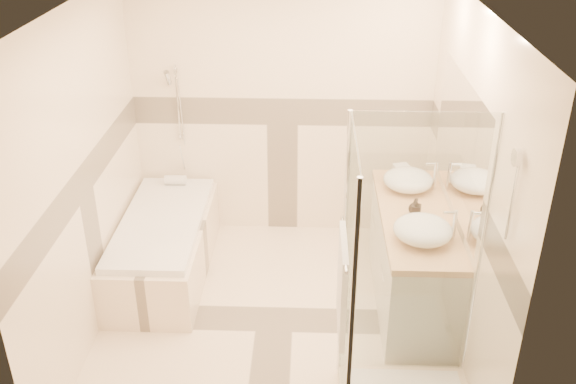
{
  "coord_description": "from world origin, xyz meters",
  "views": [
    {
      "loc": [
        0.26,
        -4.19,
        3.35
      ],
      "look_at": [
        0.1,
        0.25,
        1.05
      ],
      "focal_mm": 40.0,
      "sensor_mm": 36.0,
      "label": 1
    }
  ],
  "objects_px": {
    "bathtub": "(164,243)",
    "vanity": "(412,258)",
    "amenity_bottle_b": "(415,206)",
    "vessel_sink_far": "(423,230)",
    "shower_enclosure": "(394,355)",
    "amenity_bottle_a": "(416,208)",
    "vessel_sink_near": "(408,180)"
  },
  "relations": [
    {
      "from": "shower_enclosure",
      "to": "bathtub",
      "type": "bearing_deg",
      "value": 138.9
    },
    {
      "from": "vessel_sink_near",
      "to": "amenity_bottle_b",
      "type": "relative_size",
      "value": 3.19
    },
    {
      "from": "bathtub",
      "to": "amenity_bottle_a",
      "type": "height_order",
      "value": "amenity_bottle_a"
    },
    {
      "from": "vanity",
      "to": "shower_enclosure",
      "type": "relative_size",
      "value": 0.79
    },
    {
      "from": "vessel_sink_near",
      "to": "vessel_sink_far",
      "type": "xyz_separation_m",
      "value": [
        0.0,
        -0.84,
        0.0
      ]
    },
    {
      "from": "vanity",
      "to": "shower_enclosure",
      "type": "distance_m",
      "value": 1.31
    },
    {
      "from": "shower_enclosure",
      "to": "amenity_bottle_b",
      "type": "bearing_deg",
      "value": 77.86
    },
    {
      "from": "vessel_sink_far",
      "to": "amenity_bottle_a",
      "type": "height_order",
      "value": "vessel_sink_far"
    },
    {
      "from": "vanity",
      "to": "amenity_bottle_a",
      "type": "relative_size",
      "value": 10.09
    },
    {
      "from": "bathtub",
      "to": "amenity_bottle_a",
      "type": "xyz_separation_m",
      "value": [
        2.13,
        -0.41,
        0.62
      ]
    },
    {
      "from": "vessel_sink_near",
      "to": "amenity_bottle_b",
      "type": "xyz_separation_m",
      "value": [
        0.0,
        -0.44,
        -0.02
      ]
    },
    {
      "from": "shower_enclosure",
      "to": "vessel_sink_far",
      "type": "height_order",
      "value": "shower_enclosure"
    },
    {
      "from": "amenity_bottle_a",
      "to": "amenity_bottle_b",
      "type": "relative_size",
      "value": 1.22
    },
    {
      "from": "vessel_sink_near",
      "to": "amenity_bottle_a",
      "type": "height_order",
      "value": "vessel_sink_near"
    },
    {
      "from": "bathtub",
      "to": "vessel_sink_near",
      "type": "bearing_deg",
      "value": 2.31
    },
    {
      "from": "shower_enclosure",
      "to": "vessel_sink_far",
      "type": "xyz_separation_m",
      "value": [
        0.27,
        0.87,
        0.43
      ]
    },
    {
      "from": "vessel_sink_far",
      "to": "amenity_bottle_b",
      "type": "distance_m",
      "value": 0.4
    },
    {
      "from": "bathtub",
      "to": "vessel_sink_far",
      "type": "xyz_separation_m",
      "value": [
        2.13,
        -0.75,
        0.63
      ]
    },
    {
      "from": "vanity",
      "to": "vessel_sink_far",
      "type": "relative_size",
      "value": 3.71
    },
    {
      "from": "shower_enclosure",
      "to": "vessel_sink_near",
      "type": "height_order",
      "value": "shower_enclosure"
    },
    {
      "from": "vanity",
      "to": "vessel_sink_far",
      "type": "xyz_separation_m",
      "value": [
        -0.02,
        -0.4,
        0.51
      ]
    },
    {
      "from": "bathtub",
      "to": "vanity",
      "type": "distance_m",
      "value": 2.18
    },
    {
      "from": "vessel_sink_far",
      "to": "vessel_sink_near",
      "type": "bearing_deg",
      "value": 90.0
    },
    {
      "from": "bathtub",
      "to": "amenity_bottle_b",
      "type": "bearing_deg",
      "value": -9.4
    },
    {
      "from": "vanity",
      "to": "amenity_bottle_b",
      "type": "height_order",
      "value": "amenity_bottle_b"
    },
    {
      "from": "vanity",
      "to": "amenity_bottle_b",
      "type": "distance_m",
      "value": 0.49
    },
    {
      "from": "vanity",
      "to": "bathtub",
      "type": "bearing_deg",
      "value": 170.75
    },
    {
      "from": "bathtub",
      "to": "amenity_bottle_a",
      "type": "bearing_deg",
      "value": -10.96
    },
    {
      "from": "amenity_bottle_a",
      "to": "vanity",
      "type": "bearing_deg",
      "value": 72.26
    },
    {
      "from": "amenity_bottle_b",
      "to": "vanity",
      "type": "bearing_deg",
      "value": 7.21
    },
    {
      "from": "bathtub",
      "to": "amenity_bottle_b",
      "type": "distance_m",
      "value": 2.24
    },
    {
      "from": "bathtub",
      "to": "vanity",
      "type": "bearing_deg",
      "value": -9.25
    }
  ]
}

